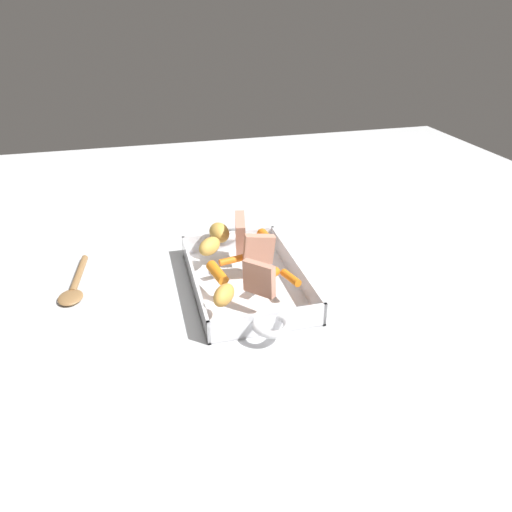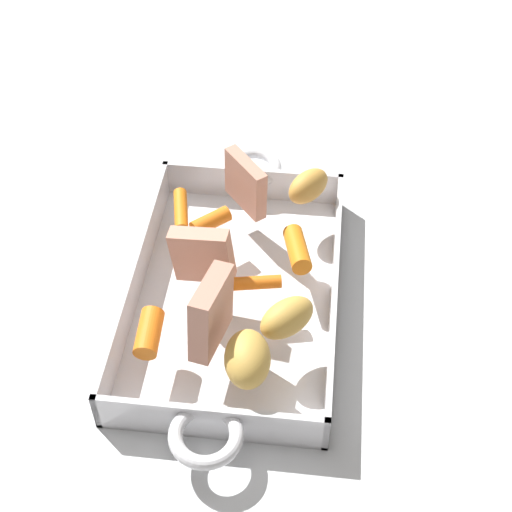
{
  "view_description": "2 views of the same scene",
  "coord_description": "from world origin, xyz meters",
  "px_view_note": "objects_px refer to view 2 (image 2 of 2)",
  "views": [
    {
      "loc": [
        0.86,
        -0.2,
        0.55
      ],
      "look_at": [
        -0.02,
        0.03,
        0.06
      ],
      "focal_mm": 33.69,
      "sensor_mm": 36.0,
      "label": 1
    },
    {
      "loc": [
        -0.54,
        -0.09,
        0.65
      ],
      "look_at": [
        0.01,
        -0.02,
        0.07
      ],
      "focal_mm": 52.63,
      "sensor_mm": 36.0,
      "label": 2
    }
  ],
  "objects_px": {
    "potato_whole": "(308,186)",
    "potato_near_roast": "(247,359)",
    "roast_slice_outer": "(202,255)",
    "baby_carrot_center_right": "(250,283)",
    "roast_slice_thick": "(211,312)",
    "baby_carrot_southwest": "(181,210)",
    "baby_carrot_center_left": "(149,333)",
    "baby_carrot_long": "(211,221)",
    "roasting_dish": "(234,293)",
    "roast_slice_thin": "(249,184)",
    "potato_halved": "(287,318)",
    "baby_carrot_northwest": "(297,249)"
  },
  "relations": [
    {
      "from": "roast_slice_outer",
      "to": "baby_carrot_center_right",
      "type": "xyz_separation_m",
      "value": [
        -0.01,
        -0.05,
        -0.02
      ]
    },
    {
      "from": "roast_slice_outer",
      "to": "baby_carrot_center_right",
      "type": "bearing_deg",
      "value": -103.23
    },
    {
      "from": "baby_carrot_center_right",
      "to": "baby_carrot_northwest",
      "type": "xyz_separation_m",
      "value": [
        0.05,
        -0.05,
        0.0
      ]
    },
    {
      "from": "roasting_dish",
      "to": "roast_slice_thin",
      "type": "bearing_deg",
      "value": -2.35
    },
    {
      "from": "roast_slice_thick",
      "to": "potato_whole",
      "type": "distance_m",
      "value": 0.23
    },
    {
      "from": "roasting_dish",
      "to": "potato_near_roast",
      "type": "height_order",
      "value": "potato_near_roast"
    },
    {
      "from": "baby_carrot_long",
      "to": "baby_carrot_center_right",
      "type": "bearing_deg",
      "value": -147.71
    },
    {
      "from": "roast_slice_thin",
      "to": "baby_carrot_center_right",
      "type": "distance_m",
      "value": 0.13
    },
    {
      "from": "roasting_dish",
      "to": "baby_carrot_southwest",
      "type": "relative_size",
      "value": 7.91
    },
    {
      "from": "baby_carrot_center_right",
      "to": "potato_whole",
      "type": "xyz_separation_m",
      "value": [
        0.15,
        -0.05,
        0.01
      ]
    },
    {
      "from": "roast_slice_thin",
      "to": "baby_carrot_long",
      "type": "height_order",
      "value": "roast_slice_thin"
    },
    {
      "from": "baby_carrot_center_left",
      "to": "baby_carrot_center_right",
      "type": "distance_m",
      "value": 0.12
    },
    {
      "from": "roasting_dish",
      "to": "roast_slice_thick",
      "type": "bearing_deg",
      "value": 174.1
    },
    {
      "from": "roasting_dish",
      "to": "baby_carrot_center_left",
      "type": "height_order",
      "value": "baby_carrot_center_left"
    },
    {
      "from": "baby_carrot_southwest",
      "to": "potato_halved",
      "type": "distance_m",
      "value": 0.21
    },
    {
      "from": "baby_carrot_long",
      "to": "baby_carrot_center_left",
      "type": "height_order",
      "value": "baby_carrot_center_left"
    },
    {
      "from": "baby_carrot_center_right",
      "to": "baby_carrot_northwest",
      "type": "height_order",
      "value": "baby_carrot_northwest"
    },
    {
      "from": "baby_carrot_center_right",
      "to": "potato_near_roast",
      "type": "height_order",
      "value": "potato_near_roast"
    },
    {
      "from": "roasting_dish",
      "to": "potato_halved",
      "type": "xyz_separation_m",
      "value": [
        -0.07,
        -0.06,
        0.05
      ]
    },
    {
      "from": "baby_carrot_southwest",
      "to": "baby_carrot_center_left",
      "type": "bearing_deg",
      "value": -179.3
    },
    {
      "from": "baby_carrot_center_left",
      "to": "baby_carrot_southwest",
      "type": "height_order",
      "value": "baby_carrot_center_left"
    },
    {
      "from": "roast_slice_thin",
      "to": "potato_whole",
      "type": "xyz_separation_m",
      "value": [
        0.02,
        -0.07,
        -0.01
      ]
    },
    {
      "from": "roast_slice_thin",
      "to": "roast_slice_thick",
      "type": "bearing_deg",
      "value": 176.04
    },
    {
      "from": "baby_carrot_center_right",
      "to": "baby_carrot_center_left",
      "type": "bearing_deg",
      "value": 131.7
    },
    {
      "from": "baby_carrot_long",
      "to": "roast_slice_thin",
      "type": "bearing_deg",
      "value": -42.51
    },
    {
      "from": "roast_slice_thin",
      "to": "baby_carrot_center_right",
      "type": "xyz_separation_m",
      "value": [
        -0.13,
        -0.02,
        -0.03
      ]
    },
    {
      "from": "baby_carrot_long",
      "to": "roast_slice_outer",
      "type": "bearing_deg",
      "value": -177.14
    },
    {
      "from": "roast_slice_outer",
      "to": "roasting_dish",
      "type": "bearing_deg",
      "value": -72.6
    },
    {
      "from": "baby_carrot_southwest",
      "to": "roast_slice_thin",
      "type": "bearing_deg",
      "value": -70.89
    },
    {
      "from": "roasting_dish",
      "to": "potato_near_roast",
      "type": "bearing_deg",
      "value": -166.59
    },
    {
      "from": "baby_carrot_center_left",
      "to": "potato_near_roast",
      "type": "xyz_separation_m",
      "value": [
        -0.03,
        -0.1,
        0.01
      ]
    },
    {
      "from": "baby_carrot_southwest",
      "to": "potato_halved",
      "type": "relative_size",
      "value": 0.94
    },
    {
      "from": "roast_slice_thin",
      "to": "potato_whole",
      "type": "distance_m",
      "value": 0.07
    },
    {
      "from": "baby_carrot_long",
      "to": "potato_near_roast",
      "type": "xyz_separation_m",
      "value": [
        -0.19,
        -0.07,
        0.01
      ]
    },
    {
      "from": "roast_slice_outer",
      "to": "baby_carrot_long",
      "type": "relative_size",
      "value": 1.36
    },
    {
      "from": "roast_slice_thick",
      "to": "potato_whole",
      "type": "bearing_deg",
      "value": -20.56
    },
    {
      "from": "baby_carrot_center_right",
      "to": "baby_carrot_northwest",
      "type": "relative_size",
      "value": 1.1
    },
    {
      "from": "potato_whole",
      "to": "potato_near_roast",
      "type": "distance_m",
      "value": 0.26
    },
    {
      "from": "roast_slice_thin",
      "to": "potato_halved",
      "type": "distance_m",
      "value": 0.19
    },
    {
      "from": "potato_near_roast",
      "to": "baby_carrot_long",
      "type": "bearing_deg",
      "value": 18.66
    },
    {
      "from": "roasting_dish",
      "to": "baby_carrot_center_right",
      "type": "distance_m",
      "value": 0.05
    },
    {
      "from": "roasting_dish",
      "to": "roast_slice_outer",
      "type": "distance_m",
      "value": 0.07
    },
    {
      "from": "roast_slice_outer",
      "to": "baby_carrot_center_left",
      "type": "xyz_separation_m",
      "value": [
        -0.09,
        0.04,
        -0.02
      ]
    },
    {
      "from": "potato_near_roast",
      "to": "roast_slice_thick",
      "type": "bearing_deg",
      "value": 44.65
    },
    {
      "from": "baby_carrot_center_right",
      "to": "potato_whole",
      "type": "relative_size",
      "value": 1.16
    },
    {
      "from": "potato_halved",
      "to": "baby_carrot_center_right",
      "type": "bearing_deg",
      "value": 40.08
    },
    {
      "from": "baby_carrot_long",
      "to": "baby_carrot_northwest",
      "type": "xyz_separation_m",
      "value": [
        -0.03,
        -0.1,
        0.0
      ]
    },
    {
      "from": "baby_carrot_center_right",
      "to": "potato_near_roast",
      "type": "distance_m",
      "value": 0.11
    },
    {
      "from": "roast_slice_thick",
      "to": "baby_carrot_northwest",
      "type": "xyz_separation_m",
      "value": [
        0.12,
        -0.08,
        -0.02
      ]
    },
    {
      "from": "roast_slice_thin",
      "to": "roast_slice_outer",
      "type": "height_order",
      "value": "same"
    }
  ]
}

